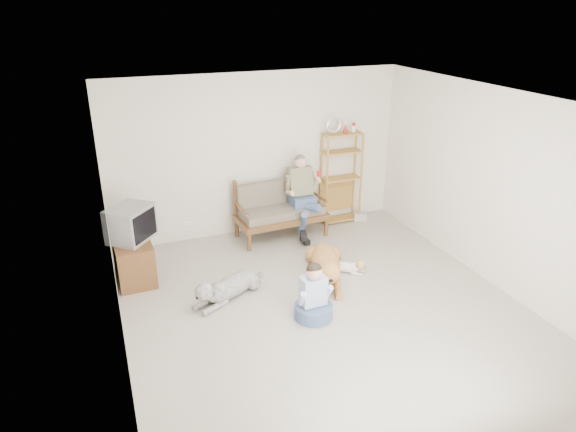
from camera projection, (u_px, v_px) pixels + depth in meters
name	position (u px, v px, depth m)	size (l,w,h in m)	color
floor	(325.00, 309.00, 6.71)	(5.50, 5.50, 0.00)	#B8B1A2
ceiling	(331.00, 101.00, 5.66)	(5.50, 5.50, 0.00)	silver
wall_back	(258.00, 155.00, 8.55)	(5.00, 5.00, 0.00)	silver
wall_front	(485.00, 346.00, 3.82)	(5.00, 5.00, 0.00)	silver
wall_left	(111.00, 247.00, 5.35)	(5.50, 5.50, 0.00)	silver
wall_right	(494.00, 188.00, 7.01)	(5.50, 5.50, 0.00)	silver
loveseat	(280.00, 208.00, 8.65)	(1.54, 0.79, 0.95)	brown
man	(303.00, 202.00, 8.52)	(0.53, 0.75, 1.22)	slate
etagere	(341.00, 177.00, 9.06)	(0.72, 0.32, 1.92)	#B48438
book_stack	(360.00, 216.00, 9.39)	(0.22, 0.16, 0.14)	silver
tv_stand	(133.00, 259.00, 7.34)	(0.54, 0.92, 0.60)	brown
crt_tv	(131.00, 223.00, 7.16)	(0.75, 0.76, 0.49)	gray
wall_outlet	(188.00, 223.00, 8.53)	(0.12, 0.02, 0.08)	white
golden_retriever	(326.00, 265.00, 7.38)	(0.77, 1.59, 0.50)	#C78145
shaggy_dog	(227.00, 288.00, 6.89)	(1.19, 0.77, 0.40)	silver
terrier	(350.00, 267.00, 7.57)	(0.49, 0.43, 0.22)	silver
child	(313.00, 298.00, 6.43)	(0.49, 0.49, 0.77)	slate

